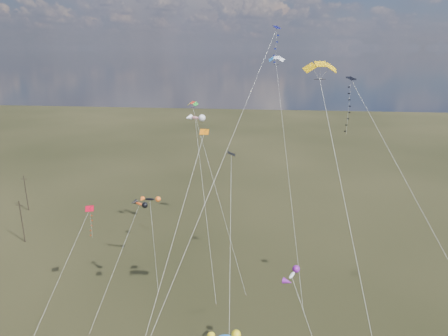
# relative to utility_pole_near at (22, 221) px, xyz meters

# --- Properties ---
(utility_pole_near) EXTENTS (1.40, 0.20, 8.00)m
(utility_pole_near) POSITION_rel_utility_pole_near_xyz_m (0.00, 0.00, 0.00)
(utility_pole_near) COLOR black
(utility_pole_near) RESTS_ON ground
(utility_pole_far) EXTENTS (1.40, 0.20, 8.00)m
(utility_pole_far) POSITION_rel_utility_pole_near_xyz_m (-8.00, 14.00, 0.00)
(utility_pole_far) COLOR black
(utility_pole_far) RESTS_ON ground
(diamond_black_high) EXTENTS (16.64, 22.24, 30.59)m
(diamond_black_high) POSITION_rel_utility_pole_near_xyz_m (54.24, -11.45, 21.60)
(diamond_black_high) COLOR black
(diamond_black_high) RESTS_ON ground
(diamond_navy_tall) EXTENTS (14.54, 27.78, 36.43)m
(diamond_navy_tall) POSITION_rel_utility_pole_near_xyz_m (42.82, -14.81, 26.91)
(diamond_navy_tall) COLOR #0F1048
(diamond_navy_tall) RESTS_ON ground
(diamond_black_mid) EXTENTS (2.17, 19.10, 22.66)m
(diamond_black_mid) POSITION_rel_utility_pole_near_xyz_m (39.93, -22.61, 12.34)
(diamond_black_mid) COLOR black
(diamond_black_mid) RESTS_ON ground
(diamond_red_low) EXTENTS (4.68, 12.28, 14.13)m
(diamond_red_low) POSITION_rel_utility_pole_near_xyz_m (20.56, -15.95, 7.33)
(diamond_red_low) COLOR #B4051B
(diamond_red_low) RESTS_ON ground
(diamond_orange_center) EXTENTS (6.59, 16.16, 25.96)m
(diamond_orange_center) POSITION_rel_utility_pole_near_xyz_m (35.40, -26.23, 14.41)
(diamond_orange_center) COLOR #CC6509
(diamond_orange_center) RESTS_ON ground
(parafoil_yellow) EXTENTS (8.17, 20.95, 33.28)m
(parafoil_yellow) POSITION_rel_utility_pole_near_xyz_m (48.04, -24.29, 28.37)
(parafoil_yellow) COLOR #DEA30A
(parafoil_yellow) RESTS_ON ground
(parafoil_blue_white) EXTENTS (5.95, 20.16, 33.10)m
(parafoil_blue_white) POSITION_rel_utility_pole_near_xyz_m (44.46, 4.60, 28.19)
(parafoil_blue_white) COLOR blue
(parafoil_blue_white) RESTS_ON ground
(parafoil_tricolor) EXTENTS (11.12, 15.53, 25.93)m
(parafoil_tricolor) POSITION_rel_utility_pole_near_xyz_m (31.27, 2.50, 21.12)
(parafoil_tricolor) COLOR gold
(parafoil_tricolor) RESTS_ON ground
(novelty_black_orange) EXTENTS (4.32, 7.78, 12.08)m
(novelty_black_orange) POSITION_rel_utility_pole_near_xyz_m (25.74, -5.52, 7.48)
(novelty_black_orange) COLOR black
(novelty_black_orange) RESTS_ON ground
(novelty_orange_black) EXTENTS (5.75, 9.86, 14.52)m
(novelty_orange_black) POSITION_rel_utility_pole_near_xyz_m (26.75, -13.45, 9.92)
(novelty_orange_black) COLOR #D94916
(novelty_orange_black) RESTS_ON ground
(novelty_white_purple) EXTENTS (6.50, 8.80, 13.39)m
(novelty_white_purple) POSITION_rel_utility_pole_near_xyz_m (46.35, -26.96, 8.81)
(novelty_white_purple) COLOR silver
(novelty_white_purple) RESTS_ON ground
(novelty_redwhite_stripe) EXTENTS (7.75, 20.03, 23.40)m
(novelty_redwhite_stripe) POSITION_rel_utility_pole_near_xyz_m (31.28, 4.07, 18.59)
(novelty_redwhite_stripe) COLOR red
(novelty_redwhite_stripe) RESTS_ON ground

